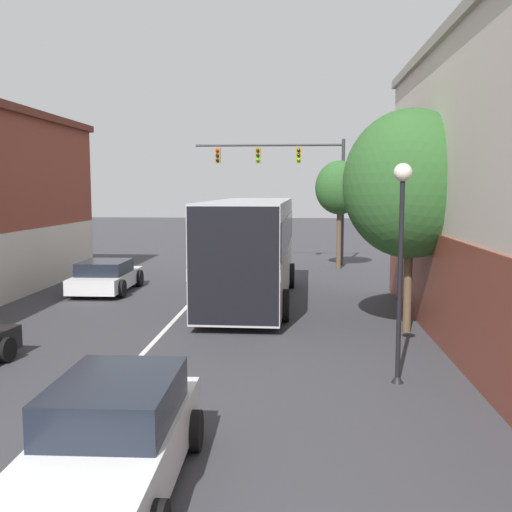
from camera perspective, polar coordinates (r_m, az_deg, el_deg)
lane_center_line at (r=20.27m, az=-6.89°, el=-5.11°), size 0.14×44.66×0.01m
bus at (r=21.32m, az=-0.47°, el=1.03°), size 3.09×10.25×3.63m
hatchback_foreground at (r=8.57m, az=-13.46°, el=-16.67°), size 2.05×4.37×1.49m
parked_car_left_mid at (r=24.26m, az=-14.09°, el=-1.91°), size 2.20×4.31×1.24m
traffic_signal_gantry at (r=31.82m, az=3.62°, el=7.99°), size 7.86×0.36×6.61m
street_lamp at (r=12.56m, az=13.64°, el=1.20°), size 0.37×0.37×4.56m
street_tree_near at (r=17.18m, az=14.52°, el=6.64°), size 3.75×3.37×6.23m
street_tree_far at (r=30.39m, az=7.97°, el=6.42°), size 2.44×2.20×5.44m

